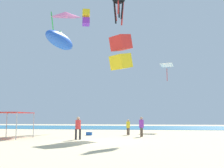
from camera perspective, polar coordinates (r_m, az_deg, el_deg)
ground at (r=19.46m, az=-2.68°, el=-12.62°), size 110.00×110.00×0.10m
ocean_strip at (r=49.82m, az=4.56°, el=-9.51°), size 110.00×21.50×0.03m
canopy_tent at (r=23.52m, az=-21.23°, el=-6.11°), size 2.67×3.01×2.18m
person_near_tent at (r=26.66m, az=3.58°, el=-9.16°), size 0.38×0.38×1.59m
person_central at (r=24.17m, az=6.50°, el=-8.97°), size 0.43×0.47×1.81m
person_rightmost at (r=20.95m, az=-7.49°, el=-9.19°), size 0.47×0.43×1.80m
cooler_box at (r=26.25m, az=-5.07°, el=-10.82°), size 0.57×0.37×0.35m
kite_box_red at (r=26.11m, az=1.97°, el=7.02°), size 2.39×2.46×3.70m
kite_inflatable_blue at (r=31.37m, az=-11.38°, el=9.41°), size 2.51×6.04×2.11m
kite_delta_pink at (r=38.18m, az=-10.20°, el=14.85°), size 4.90×4.93×3.65m
kite_octopus_black at (r=50.73m, az=1.48°, el=17.96°), size 2.60×2.60×5.92m
kite_diamond_white at (r=39.50m, az=11.98°, el=3.93°), size 2.12×2.12×2.54m
kite_box_yellow at (r=42.37m, az=-5.75°, el=14.35°), size 1.44×1.53×2.54m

